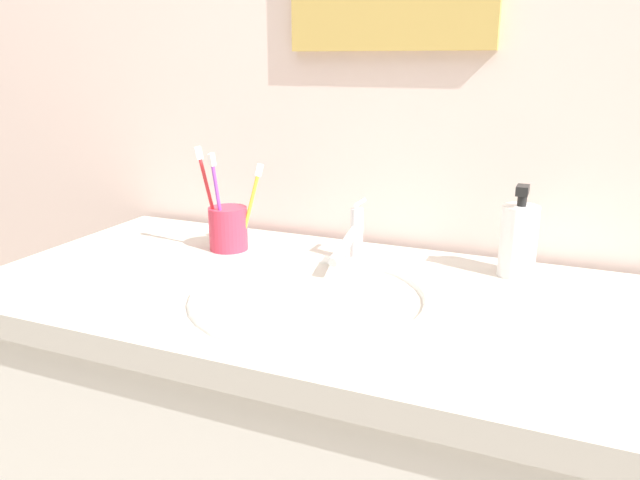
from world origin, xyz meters
TOP-DOWN VIEW (x-y plane):
  - tiled_wall_back at (0.00, 0.33)m, footprint 2.42×0.04m
  - sink_basin at (-0.01, -0.04)m, footprint 0.40×0.40m
  - faucet at (-0.01, 0.14)m, footprint 0.02×0.16m
  - toothbrush_cup at (-0.28, 0.13)m, footprint 0.08×0.08m
  - toothbrush_red at (-0.30, 0.11)m, footprint 0.04×0.04m
  - toothbrush_purple at (-0.28, 0.11)m, footprint 0.01×0.04m
  - toothbrush_yellow at (-0.23, 0.15)m, footprint 0.05×0.04m
  - soap_dispenser at (0.28, 0.20)m, footprint 0.06×0.06m

SIDE VIEW (x-z plane):
  - sink_basin at x=-0.01m, z-range 0.81..0.93m
  - toothbrush_cup at x=-0.28m, z-range 0.92..1.00m
  - faucet at x=-0.01m, z-range 0.91..1.03m
  - soap_dispenser at x=0.28m, z-range 0.90..1.06m
  - toothbrush_yellow at x=-0.23m, z-range 0.93..1.10m
  - toothbrush_purple at x=-0.28m, z-range 0.93..1.13m
  - toothbrush_red at x=-0.30m, z-range 0.93..1.14m
  - tiled_wall_back at x=0.00m, z-range 0.00..2.40m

